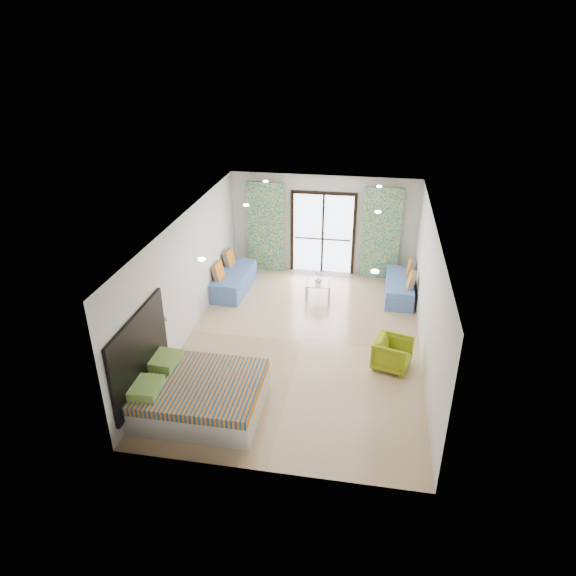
% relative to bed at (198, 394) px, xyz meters
% --- Properties ---
extents(floor, '(5.00, 7.50, 0.01)m').
position_rel_bed_xyz_m(floor, '(1.48, 2.52, -0.31)').
color(floor, '#9E7F5E').
rests_on(floor, ground).
extents(ceiling, '(5.00, 7.50, 0.01)m').
position_rel_bed_xyz_m(ceiling, '(1.48, 2.52, 2.39)').
color(ceiling, silver).
rests_on(ceiling, ground).
extents(wall_back, '(5.00, 0.01, 2.70)m').
position_rel_bed_xyz_m(wall_back, '(1.48, 6.27, 1.04)').
color(wall_back, silver).
rests_on(wall_back, ground).
extents(wall_front, '(5.00, 0.01, 2.70)m').
position_rel_bed_xyz_m(wall_front, '(1.48, -1.23, 1.04)').
color(wall_front, silver).
rests_on(wall_front, ground).
extents(wall_left, '(0.01, 7.50, 2.70)m').
position_rel_bed_xyz_m(wall_left, '(-1.02, 2.52, 1.04)').
color(wall_left, silver).
rests_on(wall_left, ground).
extents(wall_right, '(0.01, 7.50, 2.70)m').
position_rel_bed_xyz_m(wall_right, '(3.98, 2.52, 1.04)').
color(wall_right, silver).
rests_on(wall_right, ground).
extents(balcony_door, '(1.76, 0.08, 2.28)m').
position_rel_bed_xyz_m(balcony_door, '(1.48, 6.24, 0.95)').
color(balcony_door, black).
rests_on(balcony_door, floor).
extents(balcony_rail, '(1.52, 0.03, 0.04)m').
position_rel_bed_xyz_m(balcony_rail, '(1.48, 6.25, 0.64)').
color(balcony_rail, '#595451').
rests_on(balcony_rail, balcony_door).
extents(curtain_left, '(1.00, 0.10, 2.50)m').
position_rel_bed_xyz_m(curtain_left, '(-0.07, 6.09, 0.94)').
color(curtain_left, silver).
rests_on(curtain_left, floor).
extents(curtain_right, '(1.00, 0.10, 2.50)m').
position_rel_bed_xyz_m(curtain_right, '(3.03, 6.09, 0.94)').
color(curtain_right, silver).
rests_on(curtain_right, floor).
extents(downlight_a, '(0.12, 0.12, 0.02)m').
position_rel_bed_xyz_m(downlight_a, '(0.08, 0.52, 2.36)').
color(downlight_a, '#FFE0B2').
rests_on(downlight_a, ceiling).
extents(downlight_b, '(0.12, 0.12, 0.02)m').
position_rel_bed_xyz_m(downlight_b, '(2.88, 0.52, 2.36)').
color(downlight_b, '#FFE0B2').
rests_on(downlight_b, ceiling).
extents(downlight_c, '(0.12, 0.12, 0.02)m').
position_rel_bed_xyz_m(downlight_c, '(0.08, 3.52, 2.36)').
color(downlight_c, '#FFE0B2').
rests_on(downlight_c, ceiling).
extents(downlight_d, '(0.12, 0.12, 0.02)m').
position_rel_bed_xyz_m(downlight_d, '(2.88, 3.52, 2.36)').
color(downlight_d, '#FFE0B2').
rests_on(downlight_d, ceiling).
extents(downlight_e, '(0.12, 0.12, 0.02)m').
position_rel_bed_xyz_m(downlight_e, '(0.08, 5.52, 2.36)').
color(downlight_e, '#FFE0B2').
rests_on(downlight_e, ceiling).
extents(downlight_f, '(0.12, 0.12, 0.02)m').
position_rel_bed_xyz_m(downlight_f, '(2.88, 5.52, 2.36)').
color(downlight_f, '#FFE0B2').
rests_on(downlight_f, ceiling).
extents(headboard, '(0.06, 2.10, 1.50)m').
position_rel_bed_xyz_m(headboard, '(-0.98, 0.00, 0.74)').
color(headboard, black).
rests_on(headboard, floor).
extents(switch_plate, '(0.02, 0.10, 0.10)m').
position_rel_bed_xyz_m(switch_plate, '(-0.99, 1.25, 0.74)').
color(switch_plate, silver).
rests_on(switch_plate, wall_left).
extents(bed, '(2.16, 1.76, 0.75)m').
position_rel_bed_xyz_m(bed, '(0.00, 0.00, 0.00)').
color(bed, silver).
rests_on(bed, floor).
extents(daybed_left, '(0.80, 1.88, 0.91)m').
position_rel_bed_xyz_m(daybed_left, '(-0.64, 4.68, -0.03)').
color(daybed_left, '#496CB0').
rests_on(daybed_left, floor).
extents(daybed_right, '(0.71, 1.76, 0.86)m').
position_rel_bed_xyz_m(daybed_right, '(3.60, 5.03, -0.04)').
color(daybed_right, '#496CB0').
rests_on(daybed_right, floor).
extents(coffee_table, '(0.70, 0.70, 0.74)m').
position_rel_bed_xyz_m(coffee_table, '(1.56, 4.63, 0.07)').
color(coffee_table, silver).
rests_on(coffee_table, floor).
extents(vase, '(0.20, 0.20, 0.16)m').
position_rel_bed_xyz_m(vase, '(1.56, 4.58, 0.19)').
color(vase, white).
rests_on(vase, coffee_table).
extents(armchair, '(0.79, 0.82, 0.70)m').
position_rel_bed_xyz_m(armchair, '(3.37, 1.87, 0.04)').
color(armchair, '#8A9B14').
rests_on(armchair, floor).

